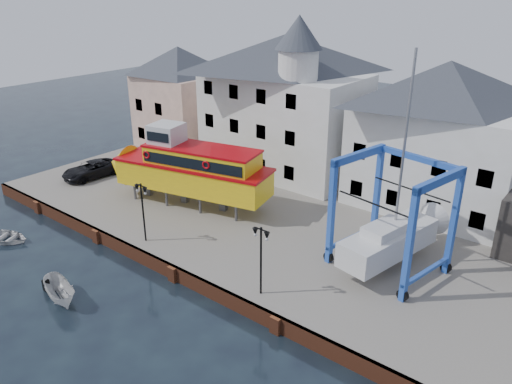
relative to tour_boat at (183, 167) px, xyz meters
The scene contains 13 objects.
ground 10.65m from the tour_boat, 48.35° to the right, with size 140.00×140.00×0.00m, color black.
hardstanding 8.26m from the tour_boat, 28.79° to the left, with size 44.00×22.00×1.00m, color slate.
quay_wall 10.40m from the tour_boat, 47.94° to the right, with size 44.00×0.47×1.00m.
building_pink 15.75m from the tour_boat, 137.13° to the left, with size 8.00×7.00×10.30m.
building_white_main 11.64m from the tour_boat, 81.21° to the left, with size 14.00×8.30×14.00m.
building_white_right 19.60m from the tour_boat, 36.70° to the left, with size 12.00×8.00×11.20m.
lamp_post_left 6.71m from the tour_boat, 67.44° to the right, with size 1.12×0.32×4.20m.
lamp_post_right 14.01m from the tour_boat, 26.21° to the right, with size 1.12×0.32×4.20m.
tour_boat is the anchor object (origin of this frame).
travel_lift 17.10m from the tour_boat, ahead, with size 6.91×8.95×13.12m.
van 10.95m from the tour_boat, behind, with size 2.40×5.21×1.45m, color black.
motorboat_a 13.87m from the tour_boat, 77.10° to the right, with size 1.34×3.56×1.38m, color silver.
motorboat_d 13.96m from the tour_boat, 121.14° to the right, with size 2.66×3.73×0.77m, color silver.
Camera 1 is at (20.69, -17.55, 17.29)m, focal length 35.00 mm.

